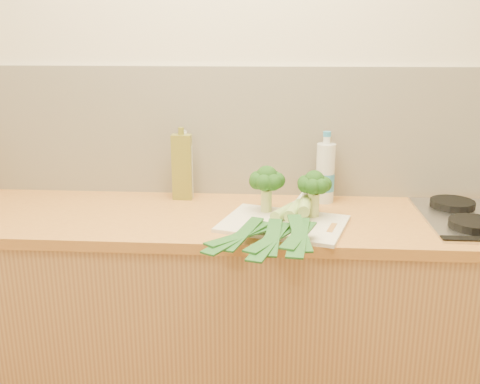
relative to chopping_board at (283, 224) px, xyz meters
name	(u,v)px	position (x,y,z in m)	size (l,w,h in m)	color
room_shell	(235,132)	(-0.21, 0.40, 0.26)	(3.50, 3.50, 3.50)	beige
counter	(230,319)	(-0.21, 0.11, -0.46)	(3.20, 0.62, 0.90)	#B4884B
chopping_board	(283,224)	(0.00, 0.00, 0.00)	(0.43, 0.32, 0.01)	white
broccoli_left	(267,181)	(-0.06, 0.12, 0.13)	(0.14, 0.14, 0.18)	#B4C271
broccoli_right	(314,185)	(0.11, 0.07, 0.13)	(0.13, 0.13, 0.17)	#B4C271
leek_front	(273,218)	(-0.04, -0.03, 0.03)	(0.35, 0.59, 0.04)	white
leek_mid	(289,216)	(0.02, -0.05, 0.05)	(0.23, 0.68, 0.04)	white
leek_back	(304,212)	(0.07, -0.06, 0.07)	(0.13, 0.67, 0.04)	white
oil_tin	(182,167)	(-0.42, 0.31, 0.13)	(0.08, 0.05, 0.30)	olive
glass_bottle	(185,170)	(-0.41, 0.32, 0.11)	(0.07, 0.07, 0.29)	silver
amber_bottle	(326,174)	(0.18, 0.33, 0.10)	(0.06, 0.06, 0.26)	brown
water_bottle	(325,175)	(0.17, 0.30, 0.11)	(0.08, 0.08, 0.27)	silver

